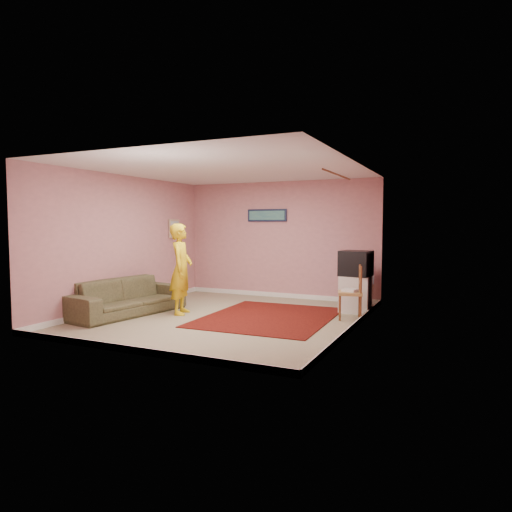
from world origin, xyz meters
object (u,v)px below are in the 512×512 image
at_px(tv_cabinet, 355,294).
at_px(person, 181,269).
at_px(crt_tv, 356,263).
at_px(chair_b, 350,286).
at_px(sofa, 127,297).
at_px(chair_a, 361,281).

height_order(tv_cabinet, person, person).
xyz_separation_m(crt_tv, chair_b, (0.06, -0.66, -0.35)).
distance_m(chair_b, sofa, 4.03).
height_order(chair_a, sofa, chair_a).
distance_m(crt_tv, chair_a, 0.73).
bearing_deg(crt_tv, chair_b, -79.22).
height_order(chair_b, sofa, chair_b).
relative_size(tv_cabinet, chair_b, 1.33).
xyz_separation_m(tv_cabinet, person, (-2.88, -1.50, 0.49)).
distance_m(crt_tv, person, 3.24).
bearing_deg(chair_b, person, -88.93).
relative_size(tv_cabinet, person, 0.41).
distance_m(tv_cabinet, crt_tv, 0.58).
xyz_separation_m(crt_tv, person, (-2.87, -1.50, -0.09)).
xyz_separation_m(tv_cabinet, crt_tv, (-0.01, 0.00, 0.58)).
bearing_deg(tv_cabinet, chair_a, 91.65).
bearing_deg(chair_a, chair_b, -79.79).
bearing_deg(sofa, chair_b, -62.01).
relative_size(chair_a, chair_b, 0.89).
relative_size(sofa, person, 1.35).
distance_m(tv_cabinet, person, 3.28).
bearing_deg(chair_b, crt_tv, 169.83).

